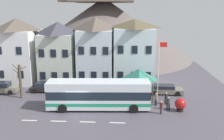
{
  "coord_description": "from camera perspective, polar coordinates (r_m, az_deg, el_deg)",
  "views": [
    {
      "loc": [
        5.47,
        -26.16,
        11.0
      ],
      "look_at": [
        3.53,
        4.34,
        3.85
      ],
      "focal_mm": 41.43,
      "sensor_mm": 36.0,
      "label": 1
    }
  ],
  "objects": [
    {
      "name": "townhouse_00",
      "position": [
        42.32,
        -19.93,
        4.06
      ],
      "size": [
        5.77,
        6.41,
        9.75
      ],
      "color": "white",
      "rests_on": "ground_plane"
    },
    {
      "name": "parked_car_01",
      "position": [
        35.34,
        11.66,
        -4.21
      ],
      "size": [
        4.53,
        2.06,
        1.22
      ],
      "rotation": [
        0.0,
        0.0,
        -0.04
      ],
      "color": "#736C5B",
      "rests_on": "ground_plane"
    },
    {
      "name": "townhouse_02",
      "position": [
        38.98,
        -3.52,
        4.27
      ],
      "size": [
        5.1,
        6.18,
        9.98
      ],
      "color": "silver",
      "rests_on": "ground_plane"
    },
    {
      "name": "parked_car_00",
      "position": [
        36.73,
        -14.31,
        -3.65
      ],
      "size": [
        4.43,
        2.19,
        1.29
      ],
      "rotation": [
        0.0,
        0.0,
        0.07
      ],
      "color": "black",
      "rests_on": "ground_plane"
    },
    {
      "name": "bus_shelter",
      "position": [
        32.49,
        5.93,
        -0.99
      ],
      "size": [
        3.6,
        3.6,
        3.83
      ],
      "color": "#473D33",
      "rests_on": "ground_plane"
    },
    {
      "name": "transit_bus",
      "position": [
        29.23,
        -2.96,
        -5.52
      ],
      "size": [
        11.61,
        3.23,
        3.26
      ],
      "rotation": [
        0.0,
        0.0,
        0.06
      ],
      "color": "silver",
      "rests_on": "ground_plane"
    },
    {
      "name": "pedestrian_01",
      "position": [
        28.58,
        10.81,
        -7.96
      ],
      "size": [
        0.35,
        0.37,
        1.46
      ],
      "color": "#38332D",
      "rests_on": "ground_plane"
    },
    {
      "name": "townhouse_03",
      "position": [
        38.76,
        4.9,
        3.99
      ],
      "size": [
        5.76,
        6.27,
        9.7
      ],
      "color": "silver",
      "rests_on": "ground_plane"
    },
    {
      "name": "flagpole",
      "position": [
        31.53,
        10.36,
        0.56
      ],
      "size": [
        0.95,
        0.1,
        7.34
      ],
      "color": "silver",
      "rests_on": "ground_plane"
    },
    {
      "name": "harbour_buoy",
      "position": [
        29.73,
        14.85,
        -7.3
      ],
      "size": [
        1.26,
        1.26,
        1.51
      ],
      "color": "black",
      "rests_on": "ground_plane"
    },
    {
      "name": "hilltop_castle",
      "position": [
        60.93,
        -1.89,
        9.81
      ],
      "size": [
        40.54,
        40.54,
        21.2
      ],
      "color": "#605653",
      "rests_on": "ground_plane"
    },
    {
      "name": "bare_tree_00",
      "position": [
        34.56,
        -19.6,
        -2.23
      ],
      "size": [
        1.69,
        1.18,
        4.4
      ],
      "color": "brown",
      "rests_on": "ground_plane"
    },
    {
      "name": "pedestrian_03",
      "position": [
        30.9,
        9.7,
        -6.16
      ],
      "size": [
        0.34,
        0.34,
        1.59
      ],
      "color": "#2D2D38",
      "rests_on": "ground_plane"
    },
    {
      "name": "ground_plane",
      "position": [
        28.91,
        -7.65,
        -9.39
      ],
      "size": [
        40.0,
        60.0,
        0.07
      ],
      "color": "#504A55"
    },
    {
      "name": "townhouse_01",
      "position": [
        39.96,
        -11.65,
        3.73
      ],
      "size": [
        5.07,
        5.81,
        9.27
      ],
      "color": "silver",
      "rests_on": "ground_plane"
    },
    {
      "name": "pedestrian_00",
      "position": [
        29.76,
        12.33,
        -7.06
      ],
      "size": [
        0.36,
        0.34,
        1.55
      ],
      "color": "black",
      "rests_on": "ground_plane"
    },
    {
      "name": "public_bench",
      "position": [
        35.13,
        5.21,
        -4.32
      ],
      "size": [
        1.69,
        0.48,
        0.87
      ],
      "color": "#33473D",
      "rests_on": "ground_plane"
    },
    {
      "name": "pedestrian_02",
      "position": [
        31.44,
        11.83,
        -6.01
      ],
      "size": [
        0.34,
        0.32,
        1.5
      ],
      "color": "#38332D",
      "rests_on": "ground_plane"
    },
    {
      "name": "parked_car_02",
      "position": [
        38.07,
        -23.23,
        -3.61
      ],
      "size": [
        4.42,
        2.24,
        1.46
      ],
      "rotation": [
        0.0,
        0.0,
        0.09
      ],
      "color": "#746F5C",
      "rests_on": "ground_plane"
    }
  ]
}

